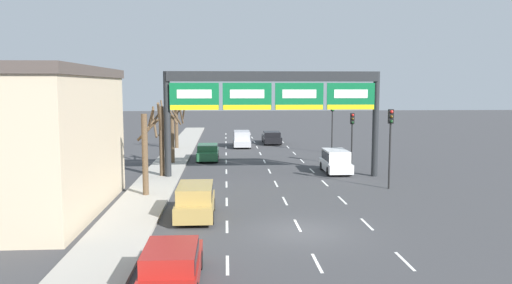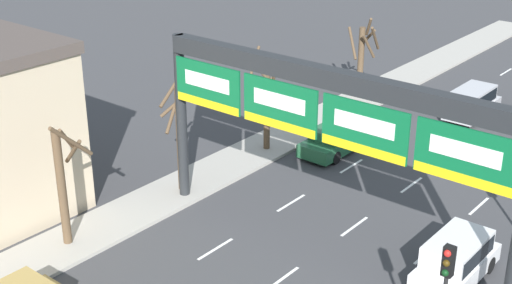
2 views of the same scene
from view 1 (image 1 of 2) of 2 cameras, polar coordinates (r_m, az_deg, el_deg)
The scene contains 17 objects.
ground_plane at distance 22.78m, azimuth 5.13°, elevation -10.17°, with size 220.00×220.00×0.00m, color #3D3D3F.
sidewalk_left at distance 23.00m, azimuth -15.31°, elevation -10.03°, with size 2.80×110.00×0.15m.
lane_dashes at distance 35.83m, azimuth 1.89°, elevation -4.02°, with size 6.72×67.00×0.01m.
sign_gantry at distance 35.14m, azimuth 1.95°, elevation 5.58°, with size 15.25×0.70×7.51m.
car_green at distance 44.08m, azimuth -5.53°, elevation -1.09°, with size 1.87×4.82×1.41m.
suv_white at distance 37.89m, azimuth 9.10°, elevation -2.06°, with size 1.80×4.11×1.74m.
car_black at distance 56.40m, azimuth 1.79°, elevation 0.56°, with size 1.96×4.79×1.38m.
car_red at distance 16.78m, azimuth -9.65°, elevation -13.69°, with size 1.84×4.78×1.41m.
suv_silver at distance 53.22m, azimuth -1.63°, elevation 0.44°, with size 1.82×4.31×1.72m.
suv_gold at distance 24.98m, azimuth -6.95°, elevation -6.52°, with size 1.87×4.31×1.65m.
traffic_light_near_gantry at distance 48.65m, azimuth 8.73°, elevation 2.86°, with size 0.30×0.35×4.98m.
traffic_light_mid_block at distance 41.17m, azimuth 10.94°, elevation 1.57°, with size 0.30×0.35×4.32m.
traffic_light_far_end at distance 32.40m, azimuth 15.12°, elevation 1.04°, with size 0.30×0.35×5.05m.
tree_bare_closest at distance 41.85m, azimuth -9.65°, elevation 1.03°, with size 1.93×2.15×5.19m.
tree_bare_second at distance 29.72m, azimuth -12.39°, elevation -0.70°, with size 1.59×1.86×5.43m.
tree_bare_third at distance 35.86m, azimuth -10.86°, elevation 0.44°, with size 1.21×1.70×4.92m.
tree_bare_furthest at distance 51.86m, azimuth -9.00°, elevation 2.22°, with size 2.04×2.02×4.98m.
Camera 1 is at (-3.33, -21.58, 6.49)m, focal length 35.00 mm.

